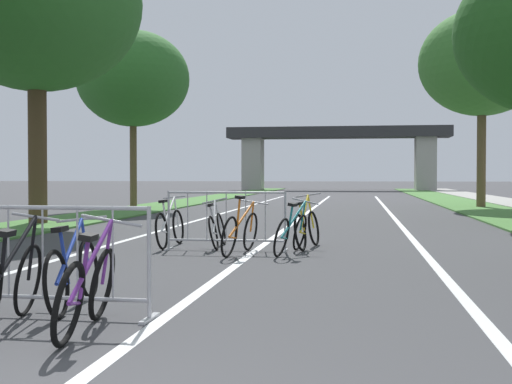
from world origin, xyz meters
TOP-DOWN VIEW (x-y plane):
  - grass_verge_left at (-6.57, 28.76)m, footprint 2.55×70.30m
  - grass_verge_right at (6.57, 28.76)m, footprint 2.55×70.30m
  - lane_stripe_center at (0.00, 20.33)m, footprint 0.14×40.67m
  - lane_stripe_right_lane at (2.91, 20.33)m, footprint 0.14×40.67m
  - lane_stripe_left_lane at (-2.91, 20.33)m, footprint 0.14×40.67m
  - overpass_bridge at (0.00, 58.10)m, footprint 19.66×3.27m
  - tree_left_pine_near at (-6.78, 14.47)m, footprint 5.65×5.65m
  - tree_left_pine_far at (-7.03, 23.08)m, footprint 4.46×4.46m
  - tree_right_maple_mid at (6.80, 26.11)m, footprint 5.13×5.13m
  - crowd_barrier_nearest at (-1.16, 3.29)m, footprint 2.17×0.49m
  - crowd_barrier_second at (-0.53, 9.05)m, footprint 2.16×0.46m
  - bicycle_purple_0 at (-0.47, 2.70)m, footprint 0.56×1.65m
  - bicycle_blue_1 at (-1.04, 3.69)m, footprint 0.54×1.69m
  - bicycle_yellow_3 at (0.86, 9.60)m, footprint 0.50×1.65m
  - bicycle_orange_4 at (-0.17, 8.49)m, footprint 0.63×1.78m
  - bicycle_black_5 at (-1.21, 2.73)m, footprint 0.44×1.75m
  - bicycle_white_6 at (-1.68, 9.48)m, footprint 0.44×1.75m
  - bicycle_teal_8 at (0.68, 8.63)m, footprint 0.70×1.71m
  - bicycle_silver_9 at (-0.79, 9.50)m, footprint 0.52×1.62m

SIDE VIEW (x-z plane):
  - lane_stripe_center at x=0.00m, z-range 0.00..0.01m
  - lane_stripe_right_lane at x=2.91m, z-range 0.00..0.01m
  - lane_stripe_left_lane at x=-2.91m, z-range 0.00..0.01m
  - grass_verge_left at x=-6.57m, z-range 0.00..0.05m
  - grass_verge_right at x=6.57m, z-range 0.00..0.05m
  - bicycle_silver_9 at x=-0.79m, z-range -0.10..0.82m
  - bicycle_blue_1 at x=-1.04m, z-range -0.09..0.82m
  - bicycle_purple_0 at x=-0.47m, z-range -0.12..0.86m
  - bicycle_yellow_3 at x=0.86m, z-range -0.13..0.88m
  - bicycle_teal_8 at x=0.68m, z-range -0.10..0.84m
  - bicycle_white_6 at x=-1.68m, z-range -0.10..0.85m
  - bicycle_orange_4 at x=-0.17m, z-range -0.12..0.89m
  - bicycle_black_5 at x=-1.21m, z-range -0.11..0.88m
  - crowd_barrier_nearest at x=-1.16m, z-range -0.01..1.04m
  - crowd_barrier_second at x=-0.53m, z-range -0.01..1.04m
  - overpass_bridge at x=0.00m, z-range 1.25..6.89m
  - tree_left_pine_far at x=-7.03m, z-range 1.62..8.69m
  - tree_right_maple_mid at x=6.80m, z-range 1.87..10.01m
  - tree_left_pine_near at x=-6.78m, z-range 1.78..10.19m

